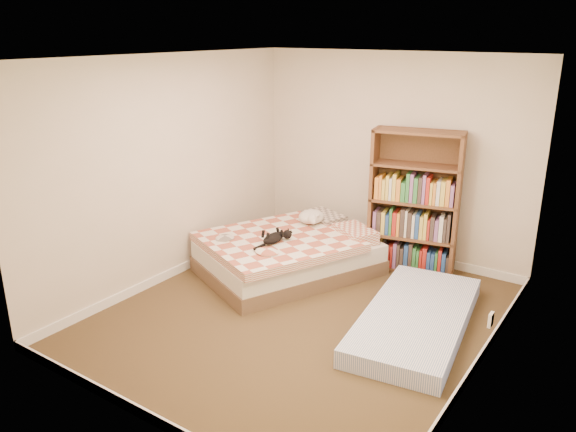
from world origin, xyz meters
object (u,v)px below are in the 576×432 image
Objects in this scene: floor_mattress at (416,319)px; white_dog at (311,217)px; black_cat at (275,237)px; bed at (290,253)px; bookshelf at (414,221)px.

floor_mattress is 2.01m from white_dog.
black_cat is 1.58× the size of white_dog.
black_cat is (-1.75, 0.12, 0.43)m from floor_mattress.
bed is 0.57m from white_dog.
bed is 4.10× the size of black_cat.
bookshelf is 1.52m from floor_mattress.
black_cat reaches higher than bed.
bookshelf is at bearing 61.93° from bed.
bed is 1.16× the size of floor_mattress.
black_cat is at bearing -86.32° from white_dog.
bed is 1.38× the size of bookshelf.
black_cat is (-1.15, -1.18, -0.08)m from bookshelf.
bed is at bearing -154.37° from bookshelf.
white_dog is at bearing 114.89° from black_cat.
white_dog is (-1.15, -0.41, -0.05)m from bookshelf.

